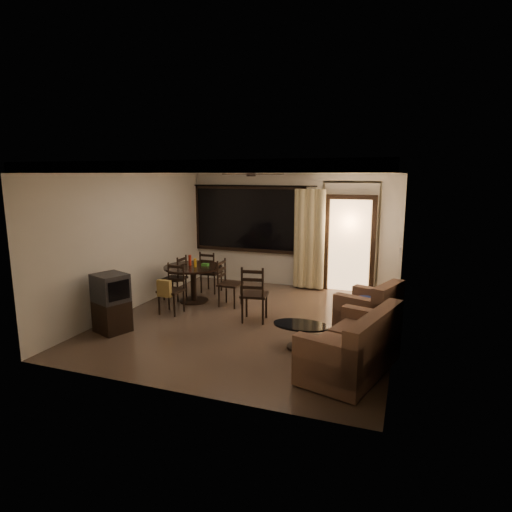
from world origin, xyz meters
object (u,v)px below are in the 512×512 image
at_px(armchair, 371,312).
at_px(side_chair, 254,305).
at_px(dining_chair_north, 211,280).
at_px(dining_table, 193,274).
at_px(tv_cabinet, 111,303).
at_px(dining_chair_west, 176,286).
at_px(sofa, 355,349).
at_px(dining_chair_east, 230,292).
at_px(dining_chair_south, 171,298).
at_px(coffee_table, 301,332).

relative_size(armchair, side_chair, 1.07).
bearing_deg(dining_chair_north, dining_table, 90.11).
height_order(dining_chair_north, tv_cabinet, tv_cabinet).
xyz_separation_m(dining_chair_west, sofa, (4.07, -2.25, 0.06)).
relative_size(dining_chair_east, side_chair, 0.91).
bearing_deg(dining_chair_south, sofa, -18.84).
relative_size(dining_chair_south, side_chair, 0.91).
distance_m(dining_chair_west, dining_chair_south, 0.98).
relative_size(dining_chair_west, side_chair, 0.91).
bearing_deg(side_chair, dining_chair_south, -4.86).
xyz_separation_m(dining_chair_west, tv_cabinet, (-0.01, -2.07, 0.22)).
bearing_deg(tv_cabinet, sofa, 18.35).
xyz_separation_m(sofa, side_chair, (-1.99, 1.50, -0.04)).
distance_m(dining_chair_south, tv_cabinet, 1.28).
xyz_separation_m(dining_chair_south, armchair, (3.71, 0.23, 0.06)).
height_order(dining_chair_west, tv_cabinet, tv_cabinet).
distance_m(dining_table, coffee_table, 3.20).
height_order(tv_cabinet, armchair, tv_cabinet).
height_order(dining_table, tv_cabinet, tv_cabinet).
distance_m(sofa, coffee_table, 1.07).
relative_size(dining_chair_east, coffee_table, 1.09).
xyz_separation_m(dining_table, tv_cabinet, (-0.46, -2.05, -0.09)).
distance_m(dining_chair_north, side_chair, 2.21).
bearing_deg(coffee_table, armchair, 46.64).
relative_size(dining_chair_south, tv_cabinet, 0.94).
xyz_separation_m(dining_chair_south, dining_chair_north, (0.05, 1.64, -0.02)).
xyz_separation_m(dining_chair_south, sofa, (3.65, -1.37, 0.04)).
relative_size(dining_chair_west, dining_chair_east, 1.00).
height_order(dining_chair_west, dining_chair_north, same).
bearing_deg(sofa, dining_table, 164.13).
xyz_separation_m(dining_table, dining_chair_west, (-0.45, 0.02, -0.32)).
relative_size(dining_chair_east, sofa, 0.53).
bearing_deg(sofa, armchair, 103.30).
bearing_deg(tv_cabinet, dining_chair_south, 90.70).
bearing_deg(side_chair, dining_table, -33.40).
height_order(sofa, coffee_table, sofa).
bearing_deg(dining_chair_west, armchair, 82.76).
distance_m(dining_table, dining_chair_west, 0.55).
bearing_deg(dining_chair_east, coffee_table, -128.67).
bearing_deg(dining_table, dining_chair_north, 88.40).
bearing_deg(dining_table, armchair, -9.67).
distance_m(dining_chair_east, sofa, 3.55).
distance_m(dining_table, dining_chair_north, 0.85).
height_order(dining_chair_east, sofa, dining_chair_east).
bearing_deg(side_chair, dining_chair_east, -50.70).
bearing_deg(armchair, side_chair, -157.64).
xyz_separation_m(dining_table, armchair, (3.69, -0.63, -0.24)).
xyz_separation_m(dining_chair_west, dining_chair_north, (0.47, 0.76, 0.00)).
height_order(dining_chair_west, side_chair, side_chair).
distance_m(dining_chair_east, dining_chair_north, 1.15).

